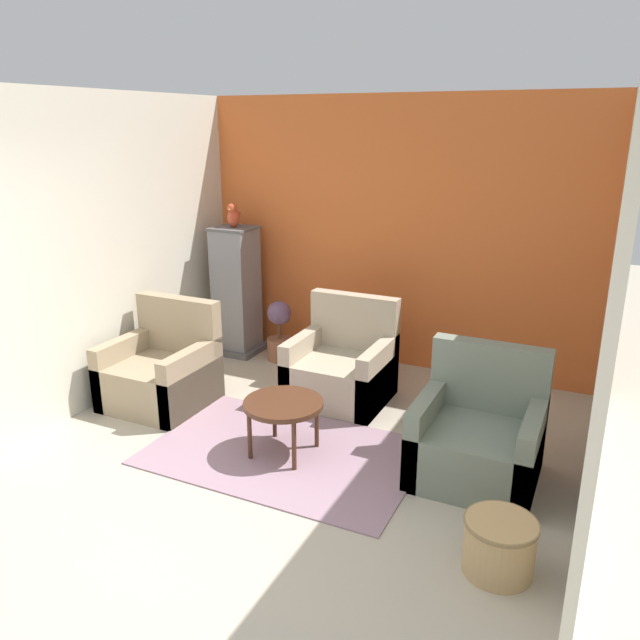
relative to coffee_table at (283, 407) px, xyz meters
The scene contains 13 objects.
ground_plane 1.29m from the coffee_table, 86.67° to the right, with size 20.00×20.00×0.00m, color #B2A893.
wall_back_accent 2.48m from the coffee_table, 88.21° to the left, with size 4.30×0.06×2.79m.
wall_left 2.33m from the coffee_table, 165.99° to the left, with size 0.06×3.47×2.79m.
wall_right 2.46m from the coffee_table, 13.13° to the left, with size 0.06×3.47×2.79m.
area_rug 0.40m from the coffee_table, 90.00° to the left, with size 2.10×1.38×0.01m.
coffee_table is the anchor object (origin of this frame).
armchair_left 1.51m from the coffee_table, 166.84° to the left, with size 0.87×0.82×0.95m.
armchair_right 1.48m from the coffee_table, 12.92° to the left, with size 0.87×0.82×0.95m.
armchair_middle 1.16m from the coffee_table, 90.25° to the left, with size 0.87×0.82×0.95m.
birdcage 2.46m from the coffee_table, 131.06° to the left, with size 0.54×0.54×1.42m.
parrot 2.70m from the coffee_table, 131.03° to the left, with size 0.12×0.22×0.26m.
potted_plant 2.07m from the coffee_table, 119.99° to the left, with size 0.29×0.28×0.67m.
wicker_basket 1.91m from the coffee_table, 20.23° to the right, with size 0.43×0.43×0.34m.
Camera 1 is at (2.08, -2.62, 2.51)m, focal length 35.00 mm.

